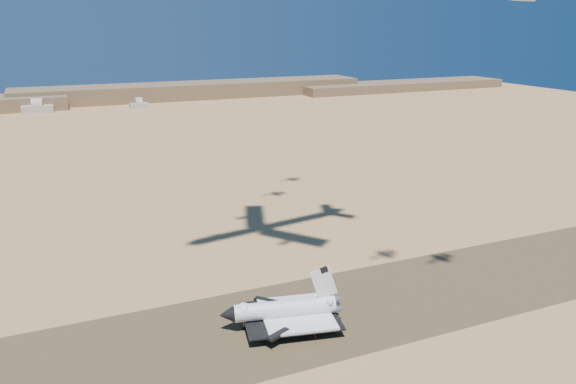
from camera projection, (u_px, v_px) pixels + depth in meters
name	position (u px, v px, depth m)	size (l,w,h in m)	color
ground	(268.00, 326.00, 169.33)	(1200.00, 1200.00, 0.00)	#B07D4E
runway	(268.00, 326.00, 169.32)	(600.00, 50.00, 0.06)	brown
ridgeline	(153.00, 95.00, 654.74)	(960.00, 90.00, 18.00)	#7D6445
hangars	(33.00, 109.00, 563.07)	(200.50, 29.50, 30.00)	#B1AD9C
shuttle	(284.00, 311.00, 168.23)	(37.29, 27.73, 18.38)	silver
crew_a	(315.00, 336.00, 162.22)	(0.58, 0.38, 1.59)	#E3540D
crew_b	(325.00, 328.00, 166.63)	(0.79, 0.46, 1.63)	#E3540D
crew_c	(336.00, 332.00, 164.66)	(0.92, 0.47, 1.57)	#E3540D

